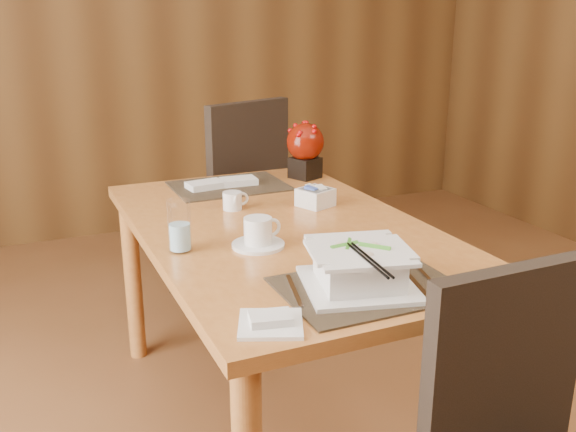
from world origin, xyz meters
name	(u,v)px	position (x,y,z in m)	size (l,w,h in m)	color
back_wall	(131,16)	(0.00, 3.00, 1.40)	(5.00, 0.02, 2.80)	brown
dining_table	(283,254)	(0.00, 0.60, 0.65)	(0.90, 1.50, 0.75)	#B46D32
placemat_near	(369,288)	(0.00, 0.05, 0.75)	(0.45, 0.33, 0.01)	black
placemat_far	(229,186)	(0.00, 1.15, 0.75)	(0.45, 0.33, 0.01)	black
soup_setting	(359,269)	(-0.03, 0.06, 0.80)	(0.33, 0.33, 0.11)	white
coffee_cup	(258,234)	(-0.15, 0.45, 0.79)	(0.16, 0.16, 0.09)	white
water_glass	(180,226)	(-0.37, 0.51, 0.83)	(0.07, 0.07, 0.16)	white
creamer_jug	(232,201)	(-0.09, 0.85, 0.78)	(0.09, 0.09, 0.06)	white
sugar_caddy	(315,197)	(0.20, 0.77, 0.78)	(0.11, 0.11, 0.06)	white
berry_decor	(305,147)	(0.34, 1.16, 0.88)	(0.16, 0.16, 0.23)	black
napkins_far	(225,183)	(-0.02, 1.15, 0.77)	(0.28, 0.10, 0.03)	silver
bread_plate	(271,324)	(-0.31, -0.04, 0.75)	(0.14, 0.14, 0.01)	white
far_chair	(233,191)	(0.19, 1.66, 0.58)	(0.61, 0.61, 1.03)	black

